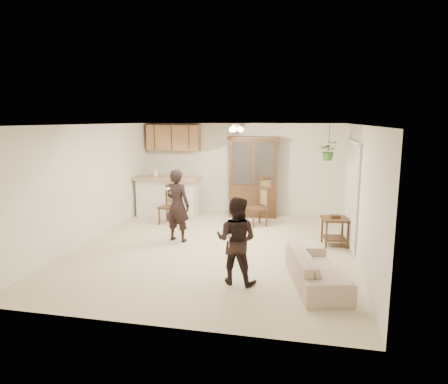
% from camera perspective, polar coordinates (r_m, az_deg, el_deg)
% --- Properties ---
extents(floor, '(6.50, 6.50, 0.00)m').
position_cam_1_polar(floor, '(8.30, -1.30, -7.93)').
color(floor, beige).
rests_on(floor, ground).
extents(ceiling, '(5.50, 6.50, 0.02)m').
position_cam_1_polar(ceiling, '(7.88, -1.38, 9.60)').
color(ceiling, silver).
rests_on(ceiling, wall_back).
extents(wall_back, '(5.50, 0.02, 2.50)m').
position_cam_1_polar(wall_back, '(11.15, 2.47, 3.36)').
color(wall_back, silver).
rests_on(wall_back, ground).
extents(wall_front, '(5.50, 0.02, 2.50)m').
position_cam_1_polar(wall_front, '(4.96, -9.95, -5.60)').
color(wall_front, silver).
rests_on(wall_front, ground).
extents(wall_left, '(0.02, 6.50, 2.50)m').
position_cam_1_polar(wall_left, '(9.02, -18.61, 1.18)').
color(wall_left, silver).
rests_on(wall_left, ground).
extents(wall_right, '(0.02, 6.50, 2.50)m').
position_cam_1_polar(wall_right, '(7.85, 18.61, -0.12)').
color(wall_right, silver).
rests_on(wall_right, ground).
extents(breakfast_bar, '(1.60, 0.55, 1.00)m').
position_cam_1_polar(breakfast_bar, '(10.87, -8.01, -0.92)').
color(breakfast_bar, white).
rests_on(breakfast_bar, floor).
extents(bar_top, '(1.75, 0.70, 0.08)m').
position_cam_1_polar(bar_top, '(10.78, -8.09, 1.95)').
color(bar_top, tan).
rests_on(bar_top, breakfast_bar).
extents(upper_cabinets, '(1.50, 0.34, 0.70)m').
position_cam_1_polar(upper_cabinets, '(11.37, -7.22, 7.72)').
color(upper_cabinets, olive).
rests_on(upper_cabinets, wall_back).
extents(vertical_blinds, '(0.06, 2.30, 2.10)m').
position_cam_1_polar(vertical_blinds, '(8.75, 17.63, -0.03)').
color(vertical_blinds, beige).
rests_on(vertical_blinds, wall_right).
extents(ceiling_fixture, '(0.36, 0.36, 0.20)m').
position_cam_1_polar(ceiling_fixture, '(9.02, 1.64, 9.05)').
color(ceiling_fixture, '#FFE6BF').
rests_on(ceiling_fixture, ceiling).
extents(hanging_plant, '(0.43, 0.37, 0.48)m').
position_cam_1_polar(hanging_plant, '(10.11, 14.72, 5.74)').
color(hanging_plant, '#285C25').
rests_on(hanging_plant, ceiling).
extents(plant_cord, '(0.01, 0.01, 0.65)m').
position_cam_1_polar(plant_cord, '(10.09, 14.80, 7.58)').
color(plant_cord, black).
rests_on(plant_cord, ceiling).
extents(sofa, '(1.13, 1.99, 0.73)m').
position_cam_1_polar(sofa, '(6.59, 13.09, -9.76)').
color(sofa, beige).
rests_on(sofa, floor).
extents(adult, '(0.73, 0.56, 1.80)m').
position_cam_1_polar(adult, '(8.58, -6.72, -1.16)').
color(adult, black).
rests_on(adult, floor).
extents(child, '(0.73, 0.61, 1.35)m').
position_cam_1_polar(child, '(6.40, 1.75, -7.18)').
color(child, black).
rests_on(child, floor).
extents(china_hutch, '(1.41, 0.65, 2.15)m').
position_cam_1_polar(china_hutch, '(10.77, 4.20, 2.10)').
color(china_hutch, '#372014').
rests_on(china_hutch, floor).
extents(side_table, '(0.62, 0.62, 0.65)m').
position_cam_1_polar(side_table, '(8.65, 15.52, -5.43)').
color(side_table, '#372014').
rests_on(side_table, floor).
extents(chair_bar, '(0.51, 0.51, 0.97)m').
position_cam_1_polar(chair_bar, '(10.15, -7.86, -3.02)').
color(chair_bar, '#372014').
rests_on(chair_bar, floor).
extents(chair_hutch_left, '(0.60, 0.60, 0.98)m').
position_cam_1_polar(chair_hutch_left, '(9.92, 4.70, -3.26)').
color(chair_hutch_left, '#372014').
rests_on(chair_hutch_left, floor).
extents(chair_hutch_right, '(0.68, 0.68, 1.14)m').
position_cam_1_polar(chair_hutch_right, '(10.84, 5.66, -1.86)').
color(chair_hutch_right, '#372014').
rests_on(chair_hutch_right, floor).
extents(controller_adult, '(0.07, 0.14, 0.04)m').
position_cam_1_polar(controller_adult, '(8.22, -8.08, 0.47)').
color(controller_adult, white).
rests_on(controller_adult, adult).
extents(controller_child, '(0.06, 0.13, 0.04)m').
position_cam_1_polar(controller_child, '(6.04, 0.71, -6.33)').
color(controller_child, white).
rests_on(controller_child, child).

